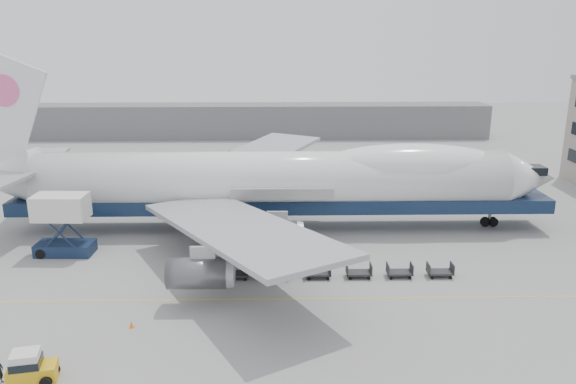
{
  "coord_description": "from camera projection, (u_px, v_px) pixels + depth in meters",
  "views": [
    {
      "loc": [
        0.47,
        -48.88,
        21.63
      ],
      "look_at": [
        1.6,
        6.0,
        5.98
      ],
      "focal_mm": 35.0,
      "sensor_mm": 36.0,
      "label": 1
    }
  ],
  "objects": [
    {
      "name": "ground",
      "position": [
        272.0,
        270.0,
        52.92
      ],
      "size": [
        260.0,
        260.0,
        0.0
      ],
      "primitive_type": "plane",
      "color": "gray",
      "rests_on": "ground"
    },
    {
      "name": "apron_line",
      "position": [
        272.0,
        299.0,
        47.15
      ],
      "size": [
        60.0,
        0.15,
        0.01
      ],
      "primitive_type": "cube",
      "color": "gold",
      "rests_on": "ground"
    },
    {
      "name": "hangar",
      "position": [
        227.0,
        121.0,
        119.07
      ],
      "size": [
        110.0,
        8.0,
        7.0
      ],
      "primitive_type": "cube",
      "color": "slate",
      "rests_on": "ground"
    },
    {
      "name": "airliner",
      "position": [
        278.0,
        180.0,
        62.93
      ],
      "size": [
        67.0,
        55.3,
        19.98
      ],
      "color": "white",
      "rests_on": "ground"
    },
    {
      "name": "catering_truck",
      "position": [
        62.0,
        222.0,
        55.9
      ],
      "size": [
        5.69,
        4.06,
        6.23
      ],
      "rotation": [
        0.0,
        0.0,
        -0.03
      ],
      "color": "#162543",
      "rests_on": "ground"
    },
    {
      "name": "baggage_tug",
      "position": [
        30.0,
        368.0,
        35.81
      ],
      "size": [
        3.19,
        2.11,
        2.16
      ],
      "rotation": [
        0.0,
        0.0,
        0.19
      ],
      "color": "gold",
      "rests_on": "ground"
    },
    {
      "name": "traffic_cone",
      "position": [
        131.0,
        325.0,
        42.57
      ],
      "size": [
        0.37,
        0.37,
        0.54
      ],
      "rotation": [
        0.0,
        0.0,
        -0.23
      ],
      "color": "orange",
      "rests_on": "ground"
    },
    {
      "name": "dolly_0",
      "position": [
        195.0,
        273.0,
        50.98
      ],
      "size": [
        2.3,
        1.35,
        1.3
      ],
      "color": "#2D2D30",
      "rests_on": "ground"
    },
    {
      "name": "dolly_1",
      "position": [
        236.0,
        273.0,
        51.05
      ],
      "size": [
        2.3,
        1.35,
        1.3
      ],
      "color": "#2D2D30",
      "rests_on": "ground"
    },
    {
      "name": "dolly_2",
      "position": [
        277.0,
        273.0,
        51.13
      ],
      "size": [
        2.3,
        1.35,
        1.3
      ],
      "color": "#2D2D30",
      "rests_on": "ground"
    },
    {
      "name": "dolly_3",
      "position": [
        318.0,
        272.0,
        51.2
      ],
      "size": [
        2.3,
        1.35,
        1.3
      ],
      "color": "#2D2D30",
      "rests_on": "ground"
    },
    {
      "name": "dolly_4",
      "position": [
        359.0,
        272.0,
        51.28
      ],
      "size": [
        2.3,
        1.35,
        1.3
      ],
      "color": "#2D2D30",
      "rests_on": "ground"
    },
    {
      "name": "dolly_5",
      "position": [
        399.0,
        272.0,
        51.35
      ],
      "size": [
        2.3,
        1.35,
        1.3
      ],
      "color": "#2D2D30",
      "rests_on": "ground"
    },
    {
      "name": "dolly_6",
      "position": [
        440.0,
        271.0,
        51.42
      ],
      "size": [
        2.3,
        1.35,
        1.3
      ],
      "color": "#2D2D30",
      "rests_on": "ground"
    }
  ]
}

